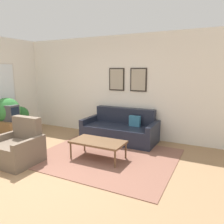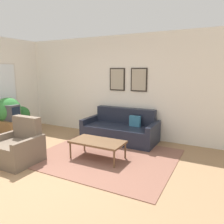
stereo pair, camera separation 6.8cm
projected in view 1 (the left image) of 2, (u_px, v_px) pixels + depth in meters
ground_plane at (32, 173)px, 3.84m from camera, size 16.00×16.00×0.00m
area_rug at (106, 157)px, 4.56m from camera, size 2.82×2.31×0.01m
wall_back at (108, 86)px, 6.09m from camera, size 8.00×0.09×2.70m
couch at (121, 130)px, 5.61m from camera, size 1.87×0.90×0.81m
coffee_table at (98, 142)px, 4.41m from camera, size 1.08×0.58×0.38m
tv_stand at (9, 130)px, 5.69m from camera, size 0.74×0.48×0.52m
tv at (7, 112)px, 5.60m from camera, size 0.61×0.28×0.40m
armchair at (18, 148)px, 4.26m from camera, size 0.83×0.76×0.87m
potted_plant_tall at (7, 112)px, 5.72m from camera, size 0.66×0.66×1.09m
potted_plant_by_window at (21, 116)px, 6.26m from camera, size 0.45×0.45×0.77m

